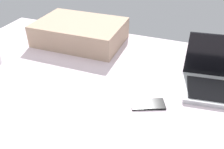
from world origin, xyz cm
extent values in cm
cube|color=silver|center=(0.00, 0.00, 9.00)|extent=(180.00, 140.00, 18.00)
cube|color=#B7BABC|center=(55.12, 22.95, 19.00)|extent=(35.51, 26.77, 2.00)
cube|color=black|center=(55.30, 21.46, 20.20)|extent=(30.82, 20.34, 0.40)
cube|color=black|center=(53.81, 33.87, 30.50)|extent=(32.88, 4.93, 21.00)
cube|color=black|center=(26.72, 3.43, 18.40)|extent=(15.54, 11.64, 0.80)
cube|color=tan|center=(-27.09, 48.00, 24.50)|extent=(52.00, 36.00, 13.00)
camera|label=1|loc=(39.22, -73.39, 84.45)|focal=38.22mm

